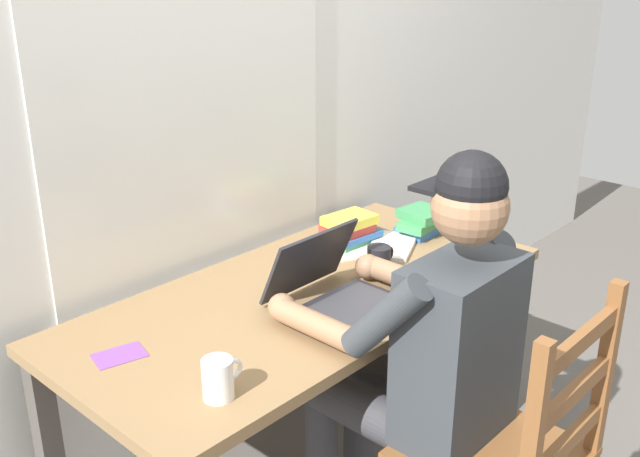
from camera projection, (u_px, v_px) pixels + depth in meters
back_wall at (206, 80)px, 2.31m from camera, size 6.00×0.08×2.60m
desk at (309, 315)px, 2.27m from camera, size 1.58×0.74×0.70m
seated_person at (424, 346)px, 1.96m from camera, size 0.50×0.60×1.25m
laptop at (334, 290)px, 2.13m from camera, size 0.33×0.32×0.22m
computer_mouse at (404, 280)px, 2.28m from camera, size 0.06×0.10×0.03m
coffee_mug_white at (219, 378)px, 1.69m from camera, size 0.11×0.07×0.10m
coffee_mug_dark at (379, 259)px, 2.36m from camera, size 0.11×0.08×0.09m
book_stack_main at (349, 230)px, 2.58m from camera, size 0.21×0.16×0.11m
book_stack_side at (421, 222)px, 2.66m from camera, size 0.18×0.16×0.10m
paper_pile_near_laptop at (365, 248)px, 2.55m from camera, size 0.29×0.24×0.01m
paper_pile_back_corner at (392, 246)px, 2.56m from camera, size 0.28×0.24×0.02m
landscape_photo_print at (120, 355)px, 1.88m from camera, size 0.15×0.12×0.00m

